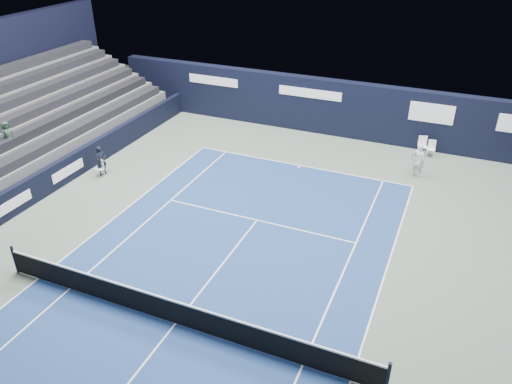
# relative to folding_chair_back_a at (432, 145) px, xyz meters

# --- Properties ---
(ground) EXTENTS (48.00, 48.00, 0.00)m
(ground) POSITION_rel_folding_chair_back_a_xyz_m (-5.83, -13.64, -0.58)
(ground) COLOR #526157
(ground) RESTS_ON ground
(court_surface) EXTENTS (10.97, 23.77, 0.01)m
(court_surface) POSITION_rel_folding_chair_back_a_xyz_m (-5.83, -15.64, -0.57)
(court_surface) COLOR navy
(court_surface) RESTS_ON ground
(folding_chair_back_a) EXTENTS (0.41, 0.43, 0.87)m
(folding_chair_back_a) POSITION_rel_folding_chair_back_a_xyz_m (0.00, 0.00, 0.00)
(folding_chair_back_a) COLOR white
(folding_chair_back_a) RESTS_ON ground
(folding_chair_back_b) EXTENTS (0.53, 0.52, 0.98)m
(folding_chair_back_b) POSITION_rel_folding_chair_back_a_xyz_m (-0.46, 0.04, -0.02)
(folding_chair_back_b) COLOR white
(folding_chair_back_b) RESTS_ON ground
(line_judge_chair) EXTENTS (0.45, 0.44, 0.83)m
(line_judge_chair) POSITION_rel_folding_chair_back_a_xyz_m (-14.24, -8.53, -0.11)
(line_judge_chair) COLOR silver
(line_judge_chair) RESTS_ON ground
(line_judge) EXTENTS (0.48, 0.60, 1.45)m
(line_judge) POSITION_rel_folding_chair_back_a_xyz_m (-14.26, -8.36, 0.15)
(line_judge) COLOR black
(line_judge) RESTS_ON ground
(court_markings) EXTENTS (11.03, 23.83, 0.00)m
(court_markings) POSITION_rel_folding_chair_back_a_xyz_m (-5.83, -15.64, -0.57)
(court_markings) COLOR white
(court_markings) RESTS_ON court_surface
(tennis_net) EXTENTS (12.90, 0.10, 1.10)m
(tennis_net) POSITION_rel_folding_chair_back_a_xyz_m (-5.83, -15.64, -0.07)
(tennis_net) COLOR black
(tennis_net) RESTS_ON ground
(back_sponsor_wall) EXTENTS (26.00, 0.63, 3.10)m
(back_sponsor_wall) POSITION_rel_folding_chair_back_a_xyz_m (-5.82, 0.85, 0.97)
(back_sponsor_wall) COLOR black
(back_sponsor_wall) RESTS_ON ground
(side_barrier_left) EXTENTS (0.33, 22.00, 1.20)m
(side_barrier_left) POSITION_rel_folding_chair_back_a_xyz_m (-15.32, -9.67, 0.02)
(side_barrier_left) COLOR black
(side_barrier_left) RESTS_ON ground
(spectator_stand) EXTENTS (6.00, 18.00, 6.40)m
(spectator_stand) POSITION_rel_folding_chair_back_a_xyz_m (-19.10, -8.66, 1.38)
(spectator_stand) COLOR #4C4C4E
(spectator_stand) RESTS_ON ground
(tennis_player) EXTENTS (0.71, 0.91, 1.65)m
(tennis_player) POSITION_rel_folding_chair_back_a_xyz_m (-0.36, -2.58, 0.25)
(tennis_player) COLOR silver
(tennis_player) RESTS_ON ground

